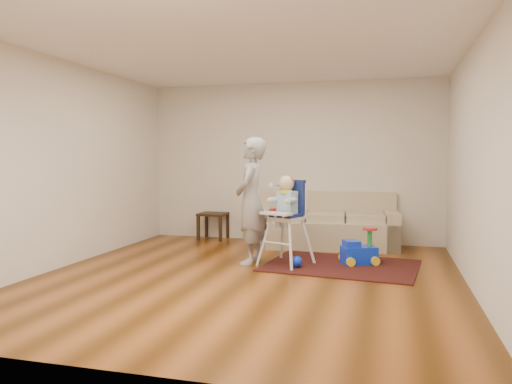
% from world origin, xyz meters
% --- Properties ---
extents(ground, '(5.50, 5.50, 0.00)m').
position_xyz_m(ground, '(0.00, 0.00, 0.00)').
color(ground, '#462305').
rests_on(ground, ground).
extents(room_envelope, '(5.04, 5.52, 2.72)m').
position_xyz_m(room_envelope, '(0.00, 0.53, 1.88)').
color(room_envelope, beige).
rests_on(room_envelope, ground).
extents(sofa, '(2.32, 1.12, 0.87)m').
position_xyz_m(sofa, '(0.64, 2.30, 0.43)').
color(sofa, tan).
rests_on(sofa, ground).
extents(side_table, '(0.46, 0.46, 0.46)m').
position_xyz_m(side_table, '(-1.36, 2.54, 0.23)').
color(side_table, black).
rests_on(side_table, ground).
extents(area_rug, '(2.09, 1.66, 0.02)m').
position_xyz_m(area_rug, '(1.02, 0.94, 0.01)').
color(area_rug, black).
rests_on(area_rug, ground).
extents(ride_on_toy, '(0.53, 0.47, 0.49)m').
position_xyz_m(ride_on_toy, '(1.24, 1.08, 0.26)').
color(ride_on_toy, '#0D31E2').
rests_on(ride_on_toy, area_rug).
extents(toy_ball, '(0.15, 0.15, 0.15)m').
position_xyz_m(toy_ball, '(0.48, 0.64, 0.09)').
color(toy_ball, '#0D31E2').
rests_on(toy_ball, area_rug).
extents(high_chair, '(0.73, 0.73, 1.20)m').
position_xyz_m(high_chair, '(0.30, 0.82, 0.58)').
color(high_chair, silver).
rests_on(high_chair, ground).
extents(adult, '(0.41, 0.62, 1.70)m').
position_xyz_m(adult, '(-0.17, 0.78, 0.85)').
color(adult, gray).
rests_on(adult, ground).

